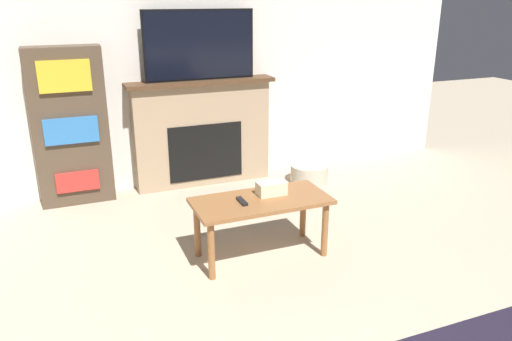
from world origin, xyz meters
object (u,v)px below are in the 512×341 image
Objects in this scene: coffee_table at (261,208)px; tv at (200,45)px; fireplace at (202,132)px; storage_basket at (309,173)px; bookshelf at (71,127)px.

tv is at bearing 88.35° from coffee_table.
storage_basket is at bearing -20.88° from fireplace.
bookshelf is (-1.23, 1.70, 0.34)m from coffee_table.
fireplace is 1.30m from bookshelf.
storage_basket is at bearing 49.63° from coffee_table.
tv is 2.75× the size of storage_basket.
coffee_table is 0.69× the size of bookshelf.
fireplace is 1.36× the size of tv.
fireplace reaches higher than coffee_table.
storage_basket is (2.35, -0.38, -0.65)m from bookshelf.
fireplace is at bearing 159.12° from storage_basket.
tv is (0.00, -0.02, 0.89)m from fireplace.
bookshelf reaches higher than storage_basket.
tv is at bearing 160.06° from storage_basket.
fireplace is 3.74× the size of storage_basket.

